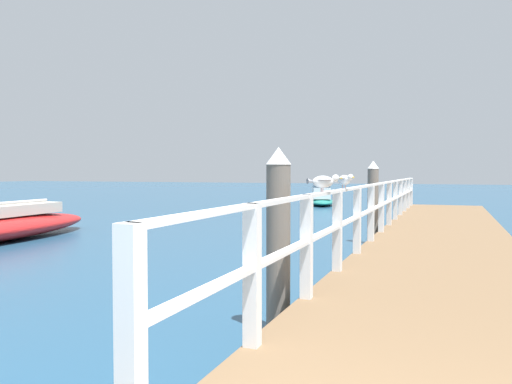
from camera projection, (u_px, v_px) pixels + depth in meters
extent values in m
cube|color=brown|center=(442.00, 245.00, 11.37)|extent=(2.83, 21.49, 0.48)
cube|color=white|center=(131.00, 339.00, 2.52)|extent=(0.12, 0.12, 1.15)
cube|color=white|center=(252.00, 275.00, 4.06)|extent=(0.12, 0.12, 1.15)
cube|color=white|center=(306.00, 247.00, 5.61)|extent=(0.12, 0.12, 1.15)
cube|color=white|center=(337.00, 230.00, 7.16)|extent=(0.12, 0.12, 1.15)
cube|color=white|center=(357.00, 220.00, 8.71)|extent=(0.12, 0.12, 1.15)
cube|color=white|center=(371.00, 213.00, 10.26)|extent=(0.12, 0.12, 1.15)
cube|color=white|center=(381.00, 207.00, 11.81)|extent=(0.12, 0.12, 1.15)
cube|color=white|center=(389.00, 203.00, 13.36)|extent=(0.12, 0.12, 1.15)
cube|color=white|center=(395.00, 200.00, 14.91)|extent=(0.12, 0.12, 1.15)
cube|color=white|center=(400.00, 197.00, 16.45)|extent=(0.12, 0.12, 1.15)
cube|color=white|center=(405.00, 195.00, 18.00)|extent=(0.12, 0.12, 1.15)
cube|color=white|center=(408.00, 193.00, 19.55)|extent=(0.12, 0.12, 1.15)
cube|color=white|center=(411.00, 192.00, 21.10)|extent=(0.12, 0.12, 1.15)
cube|color=white|center=(381.00, 183.00, 11.79)|extent=(0.10, 19.89, 0.04)
cube|color=white|center=(381.00, 205.00, 11.81)|extent=(0.10, 19.89, 0.04)
cylinder|color=#6B6056|center=(278.00, 249.00, 5.90)|extent=(0.28, 0.28, 1.96)
cone|color=white|center=(278.00, 156.00, 5.86)|extent=(0.29, 0.29, 0.20)
cylinder|color=#6B6056|center=(373.00, 206.00, 13.22)|extent=(0.28, 0.28, 1.96)
cone|color=white|center=(373.00, 165.00, 13.18)|extent=(0.29, 0.29, 0.20)
ellipsoid|color=white|center=(323.00, 182.00, 6.30)|extent=(0.30, 0.28, 0.15)
sphere|color=white|center=(336.00, 178.00, 6.35)|extent=(0.09, 0.09, 0.09)
cone|color=gold|center=(340.00, 178.00, 6.37)|extent=(0.05, 0.05, 0.02)
cone|color=#939399|center=(310.00, 181.00, 6.24)|extent=(0.11, 0.10, 0.07)
ellipsoid|color=#939399|center=(323.00, 180.00, 6.30)|extent=(0.28, 0.28, 0.04)
cylinder|color=tan|center=(321.00, 190.00, 6.32)|extent=(0.01, 0.01, 0.05)
cylinder|color=tan|center=(323.00, 190.00, 6.28)|extent=(0.01, 0.01, 0.05)
ellipsoid|color=white|center=(344.00, 180.00, 7.59)|extent=(0.28, 0.30, 0.15)
sphere|color=white|center=(350.00, 177.00, 7.42)|extent=(0.09, 0.09, 0.09)
cone|color=gold|center=(353.00, 177.00, 7.36)|extent=(0.05, 0.05, 0.02)
cone|color=#939399|center=(339.00, 179.00, 7.75)|extent=(0.11, 0.11, 0.07)
ellipsoid|color=#939399|center=(344.00, 178.00, 7.59)|extent=(0.28, 0.28, 0.04)
cylinder|color=tan|center=(345.00, 187.00, 7.61)|extent=(0.01, 0.01, 0.05)
cylinder|color=tan|center=(342.00, 187.00, 7.59)|extent=(0.01, 0.01, 0.05)
cylinder|color=#B2B2B7|center=(16.00, 202.00, 14.57)|extent=(0.24, 2.56, 0.08)
cube|color=beige|center=(15.00, 209.00, 14.55)|extent=(1.34, 2.70, 0.30)
ellipsoid|color=#197266|center=(321.00, 201.00, 28.95)|extent=(2.75, 4.83, 0.38)
cube|color=white|center=(321.00, 193.00, 28.47)|extent=(1.43, 2.03, 0.62)
cube|color=#334756|center=(321.00, 186.00, 28.45)|extent=(1.32, 1.84, 0.16)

